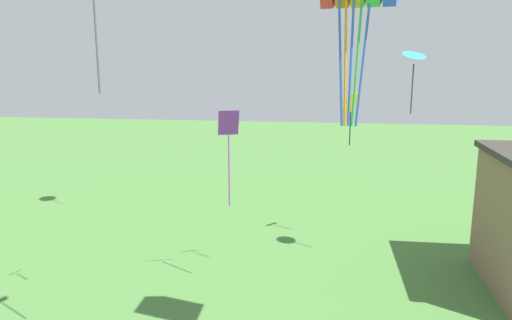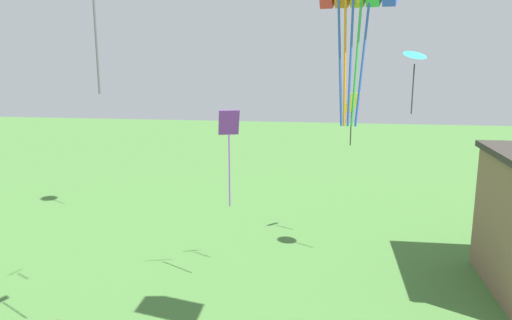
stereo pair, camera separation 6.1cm
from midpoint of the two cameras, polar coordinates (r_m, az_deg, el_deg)
The scene contains 3 objects.
kite_yellow_diamond at distance 22.39m, azimuth 10.71°, elevation 5.81°, with size 0.78×0.81×2.33m.
kite_cyan_delta at distance 19.64m, azimuth 17.54°, elevation 11.14°, with size 1.14×1.13×2.37m.
kite_purple_streamer at distance 17.62m, azimuth -3.24°, elevation 2.54°, with size 0.82×0.64×3.51m.
Camera 1 is at (1.91, -4.47, 8.62)m, focal length 35.00 mm.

